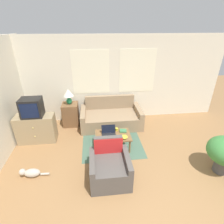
% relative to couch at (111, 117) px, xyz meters
% --- Properties ---
extents(ground_plane, '(16.00, 16.00, 0.00)m').
position_rel_couch_xyz_m(ground_plane, '(0.24, -2.94, -0.25)').
color(ground_plane, olive).
extents(wall_back, '(6.64, 0.06, 2.60)m').
position_rel_couch_xyz_m(wall_back, '(0.24, 0.49, 1.05)').
color(wall_back, silver).
rests_on(wall_back, ground_plane).
extents(rug, '(1.54, 2.09, 0.01)m').
position_rel_couch_xyz_m(rug, '(-0.08, -0.62, -0.25)').
color(rug, '#476651').
rests_on(rug, ground_plane).
extents(couch, '(1.81, 0.95, 0.84)m').
position_rel_couch_xyz_m(couch, '(0.00, 0.00, 0.00)').
color(couch, '#937A5B').
rests_on(couch, ground_plane).
extents(armchair, '(0.78, 0.76, 0.81)m').
position_rel_couch_xyz_m(armchair, '(-0.26, -2.11, 0.01)').
color(armchair, '#514C47').
rests_on(armchair, ground_plane).
extents(tv_dresser, '(0.97, 0.43, 0.74)m').
position_rel_couch_xyz_m(tv_dresser, '(-2.04, -0.61, 0.12)').
color(tv_dresser, '#998460').
rests_on(tv_dresser, ground_plane).
extents(television, '(0.51, 0.39, 0.48)m').
position_rel_couch_xyz_m(television, '(-2.04, -0.61, 0.73)').
color(television, black).
rests_on(television, tv_dresser).
extents(side_table, '(0.47, 0.47, 0.70)m').
position_rel_couch_xyz_m(side_table, '(-1.23, 0.15, 0.10)').
color(side_table, brown).
rests_on(side_table, ground_plane).
extents(table_lamp, '(0.30, 0.30, 0.46)m').
position_rel_couch_xyz_m(table_lamp, '(-1.23, 0.15, 0.75)').
color(table_lamp, '#1E8451').
rests_on(table_lamp, side_table).
extents(coffee_table, '(0.86, 0.58, 0.40)m').
position_rel_couch_xyz_m(coffee_table, '(-0.08, -1.17, 0.10)').
color(coffee_table, brown).
rests_on(coffee_table, ground_plane).
extents(laptop, '(0.34, 0.27, 0.22)m').
position_rel_couch_xyz_m(laptop, '(-0.18, -1.16, 0.20)').
color(laptop, black).
rests_on(laptop, coffee_table).
extents(cup_navy, '(0.08, 0.08, 0.07)m').
position_rel_couch_xyz_m(cup_navy, '(0.04, -0.99, 0.18)').
color(cup_navy, gold).
rests_on(cup_navy, coffee_table).
extents(snack_bowl, '(0.17, 0.17, 0.06)m').
position_rel_couch_xyz_m(snack_bowl, '(0.17, -1.33, 0.18)').
color(snack_bowl, gold).
rests_on(snack_bowl, coffee_table).
extents(book_red, '(0.19, 0.17, 0.04)m').
position_rel_couch_xyz_m(book_red, '(0.20, -1.04, 0.17)').
color(book_red, '#3D7A4C').
rests_on(book_red, coffee_table).
extents(cat_black, '(0.60, 0.19, 0.20)m').
position_rel_couch_xyz_m(cat_black, '(-1.87, -1.90, -0.16)').
color(cat_black, '#B7AD9E').
rests_on(cat_black, ground_plane).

